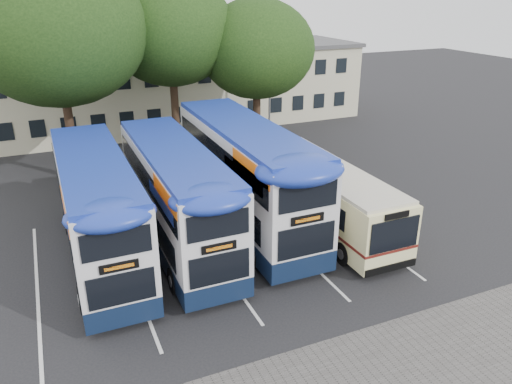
{
  "coord_description": "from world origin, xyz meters",
  "views": [
    {
      "loc": [
        -9.53,
        -13.16,
        10.73
      ],
      "look_at": [
        -1.62,
        5.0,
        2.49
      ],
      "focal_mm": 35.0,
      "sensor_mm": 36.0,
      "label": 1
    }
  ],
  "objects_px": {
    "bus_dd_mid": "(176,193)",
    "bus_dd_right": "(245,171)",
    "tree_right": "(257,49)",
    "bus_single": "(325,192)",
    "bus_dd_left": "(97,205)",
    "tree_mid": "(170,31)",
    "tree_left": "(56,29)",
    "lamp_post": "(270,70)"
  },
  "relations": [
    {
      "from": "tree_right",
      "to": "bus_single",
      "type": "relative_size",
      "value": 1.0
    },
    {
      "from": "lamp_post",
      "to": "bus_single",
      "type": "bearing_deg",
      "value": -104.96
    },
    {
      "from": "bus_dd_left",
      "to": "bus_dd_mid",
      "type": "height_order",
      "value": "bus_dd_mid"
    },
    {
      "from": "bus_dd_right",
      "to": "bus_single",
      "type": "bearing_deg",
      "value": -26.26
    },
    {
      "from": "tree_mid",
      "to": "bus_dd_left",
      "type": "bearing_deg",
      "value": -118.41
    },
    {
      "from": "tree_left",
      "to": "bus_dd_mid",
      "type": "bearing_deg",
      "value": -72.07
    },
    {
      "from": "lamp_post",
      "to": "bus_dd_mid",
      "type": "distance_m",
      "value": 17.65
    },
    {
      "from": "bus_single",
      "to": "tree_left",
      "type": "bearing_deg",
      "value": 132.16
    },
    {
      "from": "bus_dd_left",
      "to": "lamp_post",
      "type": "bearing_deg",
      "value": 44.12
    },
    {
      "from": "lamp_post",
      "to": "bus_dd_left",
      "type": "bearing_deg",
      "value": -135.88
    },
    {
      "from": "tree_mid",
      "to": "bus_single",
      "type": "bearing_deg",
      "value": -74.27
    },
    {
      "from": "bus_dd_mid",
      "to": "bus_dd_right",
      "type": "height_order",
      "value": "bus_dd_right"
    },
    {
      "from": "tree_left",
      "to": "tree_right",
      "type": "relative_size",
      "value": 1.25
    },
    {
      "from": "tree_right",
      "to": "tree_mid",
      "type": "bearing_deg",
      "value": 164.41
    },
    {
      "from": "bus_dd_right",
      "to": "tree_left",
      "type": "bearing_deg",
      "value": 125.5
    },
    {
      "from": "bus_dd_mid",
      "to": "bus_dd_right",
      "type": "bearing_deg",
      "value": 12.71
    },
    {
      "from": "lamp_post",
      "to": "tree_left",
      "type": "bearing_deg",
      "value": -167.33
    },
    {
      "from": "tree_right",
      "to": "bus_dd_mid",
      "type": "distance_m",
      "value": 14.31
    },
    {
      "from": "tree_right",
      "to": "bus_dd_right",
      "type": "xyz_separation_m",
      "value": [
        -4.9,
        -9.88,
        -4.23
      ]
    },
    {
      "from": "tree_left",
      "to": "bus_dd_left",
      "type": "bearing_deg",
      "value": -89.26
    },
    {
      "from": "tree_mid",
      "to": "bus_dd_left",
      "type": "distance_m",
      "value": 14.83
    },
    {
      "from": "tree_mid",
      "to": "bus_dd_mid",
      "type": "height_order",
      "value": "tree_mid"
    },
    {
      "from": "lamp_post",
      "to": "bus_dd_right",
      "type": "bearing_deg",
      "value": -119.37
    },
    {
      "from": "tree_left",
      "to": "bus_single",
      "type": "bearing_deg",
      "value": -47.84
    },
    {
      "from": "bus_dd_mid",
      "to": "bus_single",
      "type": "distance_m",
      "value": 7.0
    },
    {
      "from": "tree_right",
      "to": "bus_dd_mid",
      "type": "xyz_separation_m",
      "value": [
        -8.43,
        -10.67,
        -4.45
      ]
    },
    {
      "from": "bus_dd_mid",
      "to": "bus_single",
      "type": "bearing_deg",
      "value": -7.16
    },
    {
      "from": "tree_left",
      "to": "bus_dd_left",
      "type": "relative_size",
      "value": 1.18
    },
    {
      "from": "tree_right",
      "to": "lamp_post",
      "type": "bearing_deg",
      "value": 52.09
    },
    {
      "from": "tree_right",
      "to": "bus_single",
      "type": "distance_m",
      "value": 12.77
    },
    {
      "from": "bus_dd_right",
      "to": "bus_single",
      "type": "height_order",
      "value": "bus_dd_right"
    },
    {
      "from": "tree_left",
      "to": "tree_mid",
      "type": "xyz_separation_m",
      "value": [
        6.65,
        1.6,
        -0.39
      ]
    },
    {
      "from": "tree_left",
      "to": "tree_mid",
      "type": "relative_size",
      "value": 1.1
    },
    {
      "from": "tree_mid",
      "to": "bus_dd_left",
      "type": "relative_size",
      "value": 1.07
    },
    {
      "from": "tree_left",
      "to": "bus_single",
      "type": "xyz_separation_m",
      "value": [
        10.31,
        -11.39,
        -6.83
      ]
    },
    {
      "from": "bus_single",
      "to": "tree_right",
      "type": "bearing_deg",
      "value": 82.46
    },
    {
      "from": "bus_dd_left",
      "to": "bus_single",
      "type": "height_order",
      "value": "bus_dd_left"
    },
    {
      "from": "bus_dd_left",
      "to": "bus_dd_right",
      "type": "height_order",
      "value": "bus_dd_right"
    },
    {
      "from": "bus_dd_left",
      "to": "tree_mid",
      "type": "bearing_deg",
      "value": 61.59
    },
    {
      "from": "tree_mid",
      "to": "bus_dd_mid",
      "type": "distance_m",
      "value": 13.76
    },
    {
      "from": "lamp_post",
      "to": "bus_single",
      "type": "xyz_separation_m",
      "value": [
        -3.9,
        -14.58,
        -3.38
      ]
    },
    {
      "from": "tree_mid",
      "to": "bus_single",
      "type": "relative_size",
      "value": 1.15
    }
  ]
}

